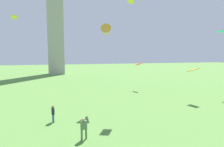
{
  "coord_description": "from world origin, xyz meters",
  "views": [
    {
      "loc": [
        -8.96,
        -2.93,
        6.22
      ],
      "look_at": [
        -2.75,
        17.69,
        4.03
      ],
      "focal_mm": 29.38,
      "sensor_mm": 36.0,
      "label": 1
    }
  ],
  "objects_px": {
    "person_2": "(53,113)",
    "kite_flying_4": "(139,64)",
    "kite_flying_1": "(106,32)",
    "person_1": "(84,127)",
    "kite_flying_5": "(221,31)",
    "kite_flying_3": "(131,1)",
    "kite_flying_2": "(14,17)",
    "kite_flying_0": "(193,70)"
  },
  "relations": [
    {
      "from": "person_1",
      "to": "kite_flying_0",
      "type": "distance_m",
      "value": 17.46
    },
    {
      "from": "kite_flying_0",
      "to": "kite_flying_3",
      "type": "distance_m",
      "value": 12.19
    },
    {
      "from": "kite_flying_0",
      "to": "kite_flying_5",
      "type": "bearing_deg",
      "value": 90.72
    },
    {
      "from": "person_1",
      "to": "kite_flying_4",
      "type": "height_order",
      "value": "kite_flying_4"
    },
    {
      "from": "kite_flying_2",
      "to": "kite_flying_3",
      "type": "bearing_deg",
      "value": -133.62
    },
    {
      "from": "kite_flying_3",
      "to": "person_2",
      "type": "bearing_deg",
      "value": -42.45
    },
    {
      "from": "kite_flying_3",
      "to": "kite_flying_4",
      "type": "relative_size",
      "value": 0.98
    },
    {
      "from": "kite_flying_1",
      "to": "person_1",
      "type": "bearing_deg",
      "value": 83.51
    },
    {
      "from": "kite_flying_0",
      "to": "kite_flying_1",
      "type": "relative_size",
      "value": 0.66
    },
    {
      "from": "person_1",
      "to": "kite_flying_2",
      "type": "bearing_deg",
      "value": -87.77
    },
    {
      "from": "kite_flying_1",
      "to": "kite_flying_4",
      "type": "xyz_separation_m",
      "value": [
        8.36,
        8.39,
        -4.43
      ]
    },
    {
      "from": "person_2",
      "to": "kite_flying_2",
      "type": "height_order",
      "value": "kite_flying_2"
    },
    {
      "from": "kite_flying_0",
      "to": "kite_flying_1",
      "type": "xyz_separation_m",
      "value": [
        -11.5,
        1.68,
        4.8
      ]
    },
    {
      "from": "person_2",
      "to": "kite_flying_3",
      "type": "xyz_separation_m",
      "value": [
        8.71,
        2.71,
        11.44
      ]
    },
    {
      "from": "kite_flying_1",
      "to": "kite_flying_2",
      "type": "relative_size",
      "value": 1.9
    },
    {
      "from": "kite_flying_2",
      "to": "kite_flying_4",
      "type": "height_order",
      "value": "kite_flying_2"
    },
    {
      "from": "kite_flying_3",
      "to": "person_1",
      "type": "bearing_deg",
      "value": -12.37
    },
    {
      "from": "kite_flying_2",
      "to": "kite_flying_4",
      "type": "bearing_deg",
      "value": -98.67
    },
    {
      "from": "kite_flying_4",
      "to": "kite_flying_1",
      "type": "bearing_deg",
      "value": 107.1
    },
    {
      "from": "person_1",
      "to": "kite_flying_1",
      "type": "relative_size",
      "value": 0.71
    },
    {
      "from": "person_1",
      "to": "kite_flying_1",
      "type": "distance_m",
      "value": 12.66
    },
    {
      "from": "person_2",
      "to": "kite_flying_0",
      "type": "relative_size",
      "value": 1.01
    },
    {
      "from": "kite_flying_1",
      "to": "kite_flying_4",
      "type": "distance_m",
      "value": 12.64
    },
    {
      "from": "kite_flying_4",
      "to": "kite_flying_5",
      "type": "relative_size",
      "value": 1.02
    },
    {
      "from": "person_2",
      "to": "kite_flying_4",
      "type": "xyz_separation_m",
      "value": [
        14.68,
        12.9,
        3.72
      ]
    },
    {
      "from": "kite_flying_1",
      "to": "kite_flying_3",
      "type": "relative_size",
      "value": 1.72
    },
    {
      "from": "kite_flying_3",
      "to": "kite_flying_5",
      "type": "relative_size",
      "value": 1.0
    },
    {
      "from": "kite_flying_2",
      "to": "kite_flying_1",
      "type": "bearing_deg",
      "value": -134.1
    },
    {
      "from": "kite_flying_4",
      "to": "kite_flying_0",
      "type": "bearing_deg",
      "value": 169.32
    },
    {
      "from": "kite_flying_0",
      "to": "person_1",
      "type": "bearing_deg",
      "value": -85.65
    },
    {
      "from": "kite_flying_0",
      "to": "kite_flying_1",
      "type": "distance_m",
      "value": 12.57
    },
    {
      "from": "person_2",
      "to": "kite_flying_3",
      "type": "height_order",
      "value": "kite_flying_3"
    },
    {
      "from": "kite_flying_1",
      "to": "kite_flying_5",
      "type": "relative_size",
      "value": 1.72
    },
    {
      "from": "person_1",
      "to": "kite_flying_1",
      "type": "height_order",
      "value": "kite_flying_1"
    },
    {
      "from": "kite_flying_1",
      "to": "kite_flying_4",
      "type": "relative_size",
      "value": 1.68
    },
    {
      "from": "person_2",
      "to": "kite_flying_4",
      "type": "bearing_deg",
      "value": 123.63
    },
    {
      "from": "person_2",
      "to": "kite_flying_2",
      "type": "bearing_deg",
      "value": -166.55
    },
    {
      "from": "person_1",
      "to": "kite_flying_5",
      "type": "height_order",
      "value": "kite_flying_5"
    },
    {
      "from": "person_1",
      "to": "kite_flying_3",
      "type": "relative_size",
      "value": 1.21
    },
    {
      "from": "kite_flying_1",
      "to": "kite_flying_3",
      "type": "bearing_deg",
      "value": 161.35
    },
    {
      "from": "kite_flying_2",
      "to": "kite_flying_4",
      "type": "distance_m",
      "value": 21.66
    },
    {
      "from": "kite_flying_5",
      "to": "kite_flying_0",
      "type": "bearing_deg",
      "value": 55.91
    }
  ]
}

